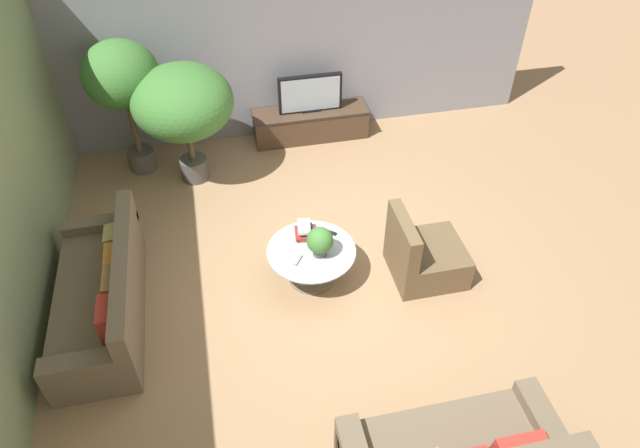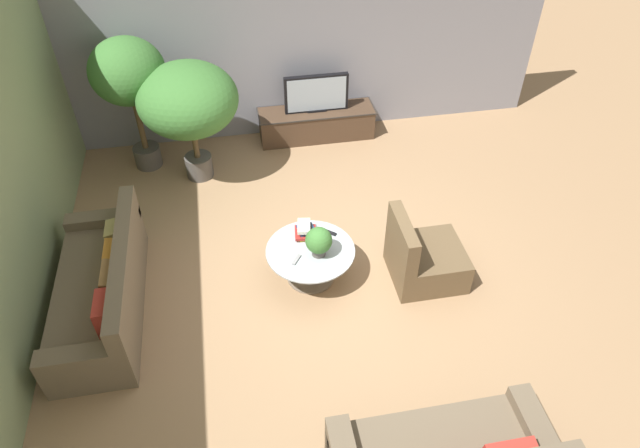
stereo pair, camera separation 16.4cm
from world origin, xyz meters
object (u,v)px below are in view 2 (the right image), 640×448
at_px(media_console, 316,123).
at_px(television, 316,94).
at_px(coffee_table, 311,258).
at_px(potted_palm_tall, 128,76).
at_px(potted_plant_tabletop, 319,241).
at_px(potted_palm_corner, 188,102).
at_px(couch_by_wall, 103,291).
at_px(armchair_wicker, 423,259).

height_order(media_console, television, television).
relative_size(coffee_table, potted_palm_tall, 0.52).
relative_size(potted_palm_tall, potted_plant_tabletop, 5.33).
xyz_separation_m(television, potted_plant_tabletop, (-0.51, -2.98, -0.10)).
bearing_deg(television, potted_palm_corner, -159.20).
xyz_separation_m(television, potted_palm_tall, (-2.51, -0.29, 0.66)).
height_order(coffee_table, potted_palm_corner, potted_palm_corner).
relative_size(couch_by_wall, armchair_wicker, 2.50).
xyz_separation_m(potted_palm_tall, potted_palm_corner, (0.72, -0.39, -0.23)).
bearing_deg(potted_palm_corner, potted_palm_tall, 151.64).
xyz_separation_m(television, couch_by_wall, (-2.84, -2.97, -0.45)).
bearing_deg(armchair_wicker, potted_plant_tabletop, 83.94).
xyz_separation_m(armchair_wicker, potted_palm_tall, (-3.18, 2.81, 1.13)).
relative_size(television, couch_by_wall, 0.44).
height_order(coffee_table, armchair_wicker, armchair_wicker).
xyz_separation_m(couch_by_wall, armchair_wicker, (3.51, -0.14, -0.02)).
height_order(media_console, potted_palm_corner, potted_palm_corner).
relative_size(couch_by_wall, potted_plant_tabletop, 6.03).
height_order(television, potted_plant_tabletop, television).
bearing_deg(potted_palm_tall, coffee_table, -53.57).
xyz_separation_m(media_console, potted_palm_corner, (-1.79, -0.68, 0.93)).
distance_m(television, potted_plant_tabletop, 3.03).
bearing_deg(potted_palm_tall, potted_palm_corner, -28.36).
bearing_deg(couch_by_wall, media_console, 136.24).
bearing_deg(potted_palm_corner, television, 20.80).
distance_m(media_console, armchair_wicker, 3.18).
bearing_deg(potted_plant_tabletop, potted_palm_corner, 119.18).
bearing_deg(potted_palm_tall, potted_plant_tabletop, -53.29).
bearing_deg(couch_by_wall, potted_palm_tall, 172.95).
xyz_separation_m(coffee_table, couch_by_wall, (-2.26, -0.07, -0.02)).
distance_m(television, couch_by_wall, 4.13).
relative_size(television, coffee_table, 0.95).
bearing_deg(television, media_console, 90.00).
bearing_deg(couch_by_wall, television, 136.22).
height_order(couch_by_wall, armchair_wicker, armchair_wicker).
bearing_deg(coffee_table, potted_palm_corner, 118.49).
xyz_separation_m(media_console, potted_plant_tabletop, (-0.51, -2.98, 0.39)).
relative_size(armchair_wicker, potted_palm_tall, 0.45).
distance_m(media_console, potted_palm_tall, 2.78).
height_order(coffee_table, potted_plant_tabletop, potted_plant_tabletop).
relative_size(potted_palm_tall, potted_palm_corner, 1.14).
bearing_deg(television, couch_by_wall, -133.78).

